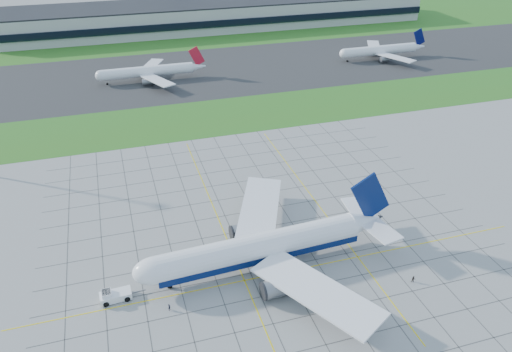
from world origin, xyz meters
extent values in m
plane|color=#989792|center=(0.00, 0.00, 0.00)|extent=(1400.00, 1400.00, 0.00)
cube|color=#376C1E|center=(0.00, 90.00, 0.02)|extent=(700.00, 35.00, 0.04)
cube|color=#383838|center=(0.00, 145.00, 0.03)|extent=(700.00, 75.00, 0.04)
cube|color=#376C1E|center=(0.00, 255.00, 0.02)|extent=(700.00, 145.00, 0.04)
cube|color=#474744|center=(-48.00, 10.00, 0.01)|extent=(0.18, 130.00, 0.02)
cube|color=#474744|center=(-40.00, 10.00, 0.01)|extent=(0.18, 130.00, 0.02)
cube|color=#474744|center=(-32.00, 10.00, 0.01)|extent=(0.18, 130.00, 0.02)
cube|color=#474744|center=(-24.00, 10.00, 0.01)|extent=(0.18, 130.00, 0.02)
cube|color=#474744|center=(-16.00, 10.00, 0.01)|extent=(0.18, 130.00, 0.02)
cube|color=#474744|center=(-8.00, 10.00, 0.01)|extent=(0.18, 130.00, 0.02)
cube|color=#474744|center=(0.00, 10.00, 0.01)|extent=(0.18, 130.00, 0.02)
cube|color=#474744|center=(8.00, 10.00, 0.01)|extent=(0.18, 130.00, 0.02)
cube|color=#474744|center=(16.00, 10.00, 0.01)|extent=(0.18, 130.00, 0.02)
cube|color=#474744|center=(24.00, 10.00, 0.01)|extent=(0.18, 130.00, 0.02)
cube|color=#474744|center=(32.00, 10.00, 0.01)|extent=(0.18, 130.00, 0.02)
cube|color=#474744|center=(40.00, 10.00, 0.01)|extent=(0.18, 130.00, 0.02)
cube|color=#474744|center=(48.00, 10.00, 0.01)|extent=(0.18, 130.00, 0.02)
cube|color=#474744|center=(0.00, -24.00, 0.01)|extent=(110.00, 0.18, 0.02)
cube|color=#474744|center=(0.00, -16.00, 0.01)|extent=(110.00, 0.18, 0.02)
cube|color=#474744|center=(0.00, -8.00, 0.01)|extent=(110.00, 0.18, 0.02)
cube|color=#474744|center=(0.00, 0.00, 0.01)|extent=(110.00, 0.18, 0.02)
cube|color=#474744|center=(0.00, 8.00, 0.01)|extent=(110.00, 0.18, 0.02)
cube|color=#474744|center=(0.00, 16.00, 0.01)|extent=(110.00, 0.18, 0.02)
cube|color=#474744|center=(0.00, 24.00, 0.01)|extent=(110.00, 0.18, 0.02)
cube|color=#474744|center=(0.00, 32.00, 0.01)|extent=(110.00, 0.18, 0.02)
cube|color=#474744|center=(0.00, 40.00, 0.01)|extent=(110.00, 0.18, 0.02)
cube|color=#474744|center=(0.00, 48.00, 0.01)|extent=(110.00, 0.18, 0.02)
cube|color=#474744|center=(0.00, 56.00, 0.01)|extent=(110.00, 0.18, 0.02)
cube|color=#474744|center=(0.00, 64.00, 0.01)|extent=(110.00, 0.18, 0.02)
cube|color=yellow|center=(0.00, -2.00, 0.02)|extent=(120.00, 0.25, 0.03)
cube|color=yellow|center=(-10.00, 20.00, 0.02)|extent=(0.25, 100.00, 0.03)
cube|color=yellow|center=(18.00, 20.00, 0.02)|extent=(0.25, 100.00, 0.03)
cube|color=#B7B7B2|center=(40.00, 230.00, 7.50)|extent=(260.00, 42.00, 15.00)
cube|color=black|center=(40.00, 208.50, 7.00)|extent=(260.00, 1.00, 4.00)
cube|color=black|center=(40.00, 230.00, 15.40)|extent=(260.00, 42.00, 0.80)
cylinder|color=white|center=(-5.23, 1.66, 5.76)|extent=(47.54, 8.73, 6.17)
cube|color=#07184A|center=(-5.23, 1.66, 3.80)|extent=(47.52, 8.32, 1.64)
ellipsoid|color=white|center=(-28.83, 0.37, 5.76)|extent=(10.19, 6.69, 6.17)
cube|color=black|center=(-31.09, 0.25, 6.27)|extent=(2.44, 3.41, 0.62)
cone|color=white|center=(21.97, 3.14, 6.06)|extent=(8.53, 6.30, 5.86)
cube|color=#07184A|center=(22.48, 3.17, 12.95)|extent=(11.22, 1.12, 13.12)
cube|color=white|center=(0.03, 18.41, 4.73)|extent=(19.72, 30.11, 1.00)
cube|color=white|center=(1.82, -14.43, 4.73)|extent=(22.10, 29.65, 1.00)
cylinder|color=slate|center=(-5.82, 12.43, 2.67)|extent=(6.88, 4.26, 3.91)
cylinder|color=slate|center=(-4.64, -9.12, 2.67)|extent=(6.88, 4.26, 3.91)
cylinder|color=gray|center=(-26.27, 0.51, 1.34)|extent=(0.39, 0.39, 2.67)
cylinder|color=black|center=(-26.27, 0.51, 0.57)|extent=(1.16, 0.57, 1.13)
cylinder|color=black|center=(-0.28, 5.22, 0.67)|extent=(1.40, 1.30, 1.34)
cylinder|color=black|center=(0.08, -1.35, 0.67)|extent=(1.40, 1.30, 1.34)
cube|color=white|center=(-37.71, 0.43, 0.98)|extent=(6.69, 3.40, 1.53)
cube|color=white|center=(-39.45, 0.33, 2.07)|extent=(2.09, 2.50, 1.20)
cube|color=black|center=(-39.45, 0.33, 2.29)|extent=(1.86, 2.27, 0.76)
cube|color=gray|center=(-33.03, 0.68, 0.65)|extent=(3.27, 0.37, 0.20)
cylinder|color=black|center=(-39.96, 1.73, 0.60)|extent=(1.23, 0.61, 1.20)
cylinder|color=black|center=(-39.81, -1.10, 0.60)|extent=(1.23, 0.61, 1.20)
cylinder|color=black|center=(-35.61, 1.96, 0.60)|extent=(1.23, 0.61, 1.20)
cylinder|color=black|center=(-35.46, -0.87, 0.60)|extent=(1.23, 0.61, 1.20)
imported|color=black|center=(-27.32, -6.13, 0.81)|extent=(0.68, 0.70, 1.61)
imported|color=black|center=(25.66, -13.54, 0.84)|extent=(1.01, 0.92, 1.68)
cylinder|color=white|center=(-15.05, 139.31, 4.50)|extent=(40.94, 4.80, 4.80)
cube|color=red|center=(7.70, 139.31, 9.50)|extent=(7.46, 0.40, 9.15)
cube|color=white|center=(-12.21, 150.31, 3.70)|extent=(13.89, 20.66, 0.40)
cube|color=white|center=(-12.21, 128.31, 3.70)|extent=(13.89, 20.66, 0.40)
cylinder|color=black|center=(-11.64, 141.51, 0.50)|extent=(1.00, 1.00, 1.00)
cylinder|color=black|center=(-11.64, 137.11, 0.50)|extent=(1.00, 1.00, 1.00)
cylinder|color=white|center=(102.07, 138.74, 4.50)|extent=(39.99, 4.80, 4.80)
cube|color=#070B46|center=(124.29, 138.74, 9.50)|extent=(7.46, 0.40, 9.15)
cube|color=white|center=(104.85, 149.74, 3.70)|extent=(13.89, 20.66, 0.40)
cube|color=white|center=(104.85, 127.74, 3.70)|extent=(13.89, 20.66, 0.40)
cylinder|color=black|center=(105.41, 140.94, 0.50)|extent=(1.00, 1.00, 1.00)
cylinder|color=black|center=(105.41, 136.54, 0.50)|extent=(1.00, 1.00, 1.00)
camera|label=1|loc=(-32.42, -83.73, 75.80)|focal=35.00mm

